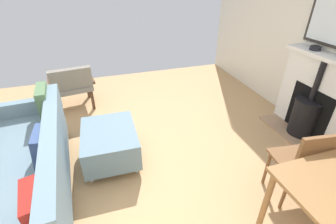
{
  "coord_description": "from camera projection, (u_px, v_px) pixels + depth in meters",
  "views": [
    {
      "loc": [
        -0.03,
        2.38,
        1.98
      ],
      "look_at": [
        -0.61,
        0.54,
        0.83
      ],
      "focal_mm": 25.25,
      "sensor_mm": 36.0,
      "label": 1
    }
  ],
  "objects": [
    {
      "name": "wall_left",
      "position": [
        328.0,
        21.0,
        2.97
      ],
      "size": [
        0.12,
        5.25,
        2.88
      ],
      "primitive_type": "cube",
      "color": "beige",
      "rests_on": "ground"
    },
    {
      "name": "ottoman",
      "position": [
        110.0,
        142.0,
        2.77
      ],
      "size": [
        0.63,
        0.79,
        0.42
      ],
      "color": "#B2B2B7",
      "rests_on": "ground"
    },
    {
      "name": "fireplace",
      "position": [
        315.0,
        103.0,
        3.1
      ],
      "size": [
        0.51,
        1.21,
        1.11
      ],
      "color": "#9E7A5B",
      "rests_on": "ground"
    },
    {
      "name": "sofa",
      "position": [
        28.0,
        169.0,
        2.27
      ],
      "size": [
        0.96,
        2.11,
        0.82
      ],
      "color": "#B2B2B7",
      "rests_on": "ground"
    },
    {
      "name": "armchair_accent",
      "position": [
        72.0,
        84.0,
        3.74
      ],
      "size": [
        0.75,
        0.67,
        0.76
      ],
      "color": "#4C3321",
      "rests_on": "ground"
    },
    {
      "name": "dining_chair_near_fireplace",
      "position": [
        304.0,
        161.0,
        2.13
      ],
      "size": [
        0.45,
        0.45,
        0.85
      ],
      "color": "brown",
      "rests_on": "ground"
    },
    {
      "name": "ground_plane",
      "position": [
        108.0,
        156.0,
        2.95
      ],
      "size": [
        5.81,
        5.25,
        0.01
      ],
      "primitive_type": "cube",
      "color": "tan"
    },
    {
      "name": "mantel_bowl_near",
      "position": [
        316.0,
        48.0,
        3.0
      ],
      "size": [
        0.14,
        0.14,
        0.05
      ],
      "color": "black",
      "rests_on": "fireplace"
    }
  ]
}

